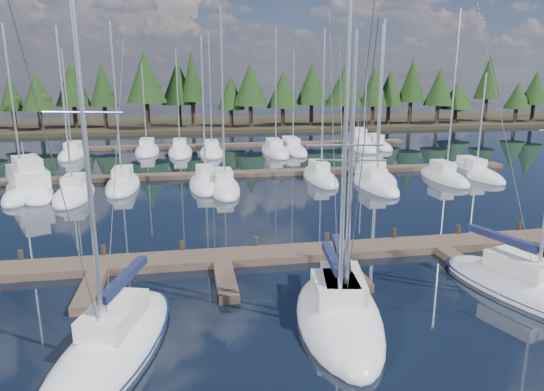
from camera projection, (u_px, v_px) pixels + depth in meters
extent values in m
plane|color=black|center=(287.00, 200.00, 37.76)|extent=(260.00, 260.00, 0.00)
cube|color=#2C2518|center=(225.00, 123.00, 95.04)|extent=(220.00, 30.00, 0.60)
cube|color=brown|center=(332.00, 251.00, 26.24)|extent=(44.00, 2.00, 0.40)
cube|color=brown|center=(90.00, 291.00, 21.36)|extent=(0.90, 4.00, 0.40)
cube|color=brown|center=(226.00, 281.00, 22.37)|extent=(0.90, 4.00, 0.40)
cube|color=brown|center=(350.00, 272.00, 23.38)|extent=(0.90, 4.00, 0.40)
cube|color=brown|center=(464.00, 264.00, 24.38)|extent=(0.90, 4.00, 0.40)
cylinder|color=#31261B|center=(21.00, 259.00, 24.45)|extent=(0.26, 0.26, 0.90)
cylinder|color=#31261B|center=(104.00, 254.00, 25.12)|extent=(0.26, 0.26, 0.90)
cylinder|color=#31261B|center=(182.00, 249.00, 25.79)|extent=(0.26, 0.26, 0.90)
cylinder|color=#31261B|center=(256.00, 245.00, 26.47)|extent=(0.26, 0.26, 0.90)
cylinder|color=#31261B|center=(327.00, 240.00, 27.14)|extent=(0.26, 0.26, 0.90)
cylinder|color=#31261B|center=(394.00, 236.00, 27.81)|extent=(0.26, 0.26, 0.90)
cylinder|color=#31261B|center=(458.00, 233.00, 28.48)|extent=(0.26, 0.26, 0.90)
cylinder|color=#31261B|center=(519.00, 229.00, 29.16)|extent=(0.26, 0.26, 0.90)
cube|color=brown|center=(266.00, 173.00, 47.27)|extent=(50.00, 1.80, 0.40)
cube|color=brown|center=(243.00, 145.00, 66.39)|extent=(46.00, 1.80, 0.40)
ellipsoid|color=silver|center=(111.00, 352.00, 16.72)|extent=(5.15, 9.39, 1.90)
cube|color=beige|center=(114.00, 314.00, 16.87)|extent=(2.26, 3.18, 0.70)
cylinder|color=silver|center=(85.00, 135.00, 14.47)|extent=(0.20, 0.20, 13.42)
cylinder|color=silver|center=(125.00, 282.00, 17.73)|extent=(1.21, 3.83, 0.12)
cube|color=#15193A|center=(124.00, 278.00, 17.69)|extent=(1.38, 3.72, 0.30)
cylinder|color=silver|center=(82.00, 112.00, 14.31)|extent=(2.42, 0.76, 0.07)
cylinder|color=#3F3F44|center=(50.00, 149.00, 12.64)|extent=(1.11, 3.74, 13.73)
cylinder|color=#3F3F44|center=(118.00, 131.00, 16.80)|extent=(1.35, 4.60, 13.73)
ellipsoid|color=#0D1B42|center=(111.00, 350.00, 16.71)|extent=(5.36, 9.77, 0.18)
ellipsoid|color=silver|center=(337.00, 321.00, 18.84)|extent=(3.85, 7.82, 1.90)
cube|color=beige|center=(336.00, 288.00, 18.92)|extent=(1.92, 2.58, 0.70)
cylinder|color=silver|center=(344.00, 161.00, 16.94)|extent=(0.18, 0.18, 11.06)
cylinder|color=silver|center=(332.00, 262.00, 19.61)|extent=(0.50, 3.30, 0.12)
cube|color=#15193A|center=(332.00, 258.00, 19.58)|extent=(0.71, 3.18, 0.30)
cylinder|color=silver|center=(345.00, 145.00, 16.81)|extent=(2.70, 0.38, 0.07)
cylinder|color=#3F3F44|center=(355.00, 174.00, 15.41)|extent=(0.40, 3.25, 11.36)
cylinder|color=#3F3F44|center=(334.00, 156.00, 18.91)|extent=(0.49, 4.00, 11.37)
ellipsoid|color=silver|center=(343.00, 314.00, 19.36)|extent=(4.53, 9.43, 1.90)
cube|color=beige|center=(343.00, 282.00, 19.51)|extent=(2.09, 3.14, 0.70)
cylinder|color=silver|center=(351.00, 174.00, 17.51)|extent=(0.19, 0.19, 9.95)
cylinder|color=silver|center=(340.00, 255.00, 20.38)|extent=(0.88, 3.93, 0.12)
cube|color=#15193A|center=(340.00, 251.00, 20.34)|extent=(1.07, 3.80, 0.30)
cylinder|color=silver|center=(351.00, 160.00, 17.39)|extent=(2.53, 0.56, 0.07)
cylinder|color=#3F3F44|center=(359.00, 190.00, 15.66)|extent=(0.78, 3.85, 10.26)
cylinder|color=#3F3F44|center=(342.00, 166.00, 19.88)|extent=(0.95, 4.74, 10.27)
ellipsoid|color=silver|center=(526.00, 293.00, 21.31)|extent=(5.12, 8.96, 1.90)
cube|color=beige|center=(520.00, 264.00, 21.39)|extent=(2.22, 3.05, 0.70)
cylinder|color=silver|center=(502.00, 241.00, 22.09)|extent=(1.25, 3.62, 0.12)
cube|color=#15193A|center=(502.00, 238.00, 22.05)|extent=(1.41, 3.53, 0.30)
cylinder|color=#3F3F44|center=(506.00, 141.00, 21.33)|extent=(1.40, 4.36, 11.90)
ellipsoid|color=#0D1B42|center=(526.00, 291.00, 21.29)|extent=(5.32, 9.32, 0.18)
ellipsoid|color=silver|center=(26.00, 194.00, 39.04)|extent=(2.60, 8.24, 1.90)
cube|color=beige|center=(26.00, 178.00, 39.14)|extent=(1.43, 2.64, 0.70)
cylinder|color=silver|center=(13.00, 107.00, 36.97)|extent=(0.16, 0.16, 12.16)
ellipsoid|color=silver|center=(74.00, 195.00, 38.55)|extent=(2.77, 8.17, 1.90)
cube|color=beige|center=(74.00, 180.00, 38.66)|extent=(1.52, 2.61, 0.70)
cylinder|color=silver|center=(64.00, 109.00, 36.52)|extent=(0.16, 0.16, 11.95)
ellipsoid|color=silver|center=(123.00, 186.00, 41.89)|extent=(2.76, 8.57, 1.90)
cube|color=beige|center=(123.00, 171.00, 42.01)|extent=(1.52, 2.74, 0.70)
cylinder|color=silver|center=(116.00, 102.00, 39.76)|extent=(0.16, 0.16, 12.63)
ellipsoid|color=silver|center=(206.00, 185.00, 42.42)|extent=(2.82, 8.40, 1.90)
cube|color=beige|center=(205.00, 170.00, 42.53)|extent=(1.55, 2.69, 0.70)
cylinder|color=silver|center=(203.00, 108.00, 40.41)|extent=(0.16, 0.16, 11.61)
ellipsoid|color=silver|center=(224.00, 189.00, 40.86)|extent=(2.52, 8.35, 1.90)
cube|color=beige|center=(224.00, 174.00, 40.97)|extent=(1.38, 2.67, 0.70)
cylinder|color=silver|center=(222.00, 96.00, 38.62)|extent=(0.16, 0.16, 13.62)
ellipsoid|color=silver|center=(320.00, 178.00, 44.98)|extent=(2.46, 8.57, 1.90)
cube|color=beige|center=(319.00, 165.00, 45.10)|extent=(1.35, 2.74, 0.70)
cylinder|color=silver|center=(323.00, 102.00, 42.88)|extent=(0.16, 0.16, 12.33)
ellipsoid|color=silver|center=(375.00, 185.00, 42.06)|extent=(2.69, 8.54, 1.90)
cube|color=beige|center=(374.00, 171.00, 42.17)|extent=(1.48, 2.73, 0.70)
cylinder|color=silver|center=(381.00, 101.00, 39.90)|extent=(0.16, 0.16, 12.81)
ellipsoid|color=silver|center=(374.00, 177.00, 45.67)|extent=(2.81, 8.57, 1.90)
cube|color=beige|center=(373.00, 163.00, 45.79)|extent=(1.55, 2.74, 0.70)
cylinder|color=silver|center=(380.00, 99.00, 43.52)|extent=(0.16, 0.16, 12.79)
ellipsoid|color=silver|center=(444.00, 178.00, 44.91)|extent=(2.43, 7.86, 1.90)
cube|color=beige|center=(443.00, 165.00, 45.00)|extent=(1.34, 2.51, 0.70)
cylinder|color=silver|center=(454.00, 92.00, 42.65)|extent=(0.16, 0.16, 13.97)
ellipsoid|color=silver|center=(473.00, 174.00, 46.91)|extent=(2.60, 9.43, 1.90)
cube|color=beige|center=(472.00, 161.00, 47.07)|extent=(1.43, 3.02, 0.70)
cylinder|color=silver|center=(482.00, 121.00, 45.21)|extent=(0.16, 0.16, 8.68)
ellipsoid|color=silver|center=(73.00, 155.00, 58.13)|extent=(2.89, 8.72, 1.90)
cube|color=beige|center=(73.00, 145.00, 58.25)|extent=(1.59, 2.79, 0.70)
cylinder|color=silver|center=(67.00, 100.00, 56.13)|extent=(0.16, 0.16, 11.41)
ellipsoid|color=silver|center=(147.00, 151.00, 60.92)|extent=(2.92, 9.42, 1.90)
cube|color=beige|center=(147.00, 141.00, 61.08)|extent=(1.61, 3.02, 0.70)
cylinder|color=silver|center=(144.00, 105.00, 59.07)|extent=(0.16, 0.16, 9.90)
ellipsoid|color=silver|center=(180.00, 152.00, 60.31)|extent=(2.89, 10.43, 1.90)
cube|color=beige|center=(180.00, 142.00, 60.52)|extent=(1.59, 3.34, 0.70)
cylinder|color=silver|center=(178.00, 98.00, 58.22)|extent=(0.16, 0.16, 11.56)
ellipsoid|color=silver|center=(212.00, 153.00, 59.43)|extent=(2.88, 8.03, 1.90)
cube|color=beige|center=(211.00, 143.00, 59.52)|extent=(1.58, 2.57, 0.70)
cylinder|color=silver|center=(210.00, 92.00, 57.25)|extent=(0.16, 0.16, 13.17)
ellipsoid|color=silver|center=(275.00, 152.00, 60.46)|extent=(2.90, 10.96, 1.90)
cube|color=beige|center=(274.00, 142.00, 60.70)|extent=(1.59, 3.51, 0.70)
cylinder|color=silver|center=(276.00, 88.00, 58.06)|extent=(0.16, 0.16, 13.91)
ellipsoid|color=silver|center=(292.00, 150.00, 62.12)|extent=(2.99, 11.41, 1.90)
cube|color=beige|center=(291.00, 140.00, 62.37)|extent=(1.64, 3.65, 0.70)
cylinder|color=silver|center=(293.00, 98.00, 59.99)|extent=(0.16, 0.16, 11.41)
ellipsoid|color=silver|center=(362.00, 149.00, 63.24)|extent=(2.99, 7.99, 1.90)
cube|color=beige|center=(361.00, 139.00, 63.34)|extent=(1.64, 2.56, 0.70)
cylinder|color=silver|center=(365.00, 102.00, 61.41)|extent=(0.16, 0.16, 10.36)
ellipsoid|color=silver|center=(376.00, 146.00, 65.69)|extent=(2.75, 9.50, 1.90)
cube|color=beige|center=(375.00, 137.00, 65.86)|extent=(1.51, 3.04, 0.70)
cylinder|color=silver|center=(379.00, 100.00, 63.77)|extent=(0.16, 0.16, 10.50)
ellipsoid|color=silver|center=(30.00, 192.00, 39.92)|extent=(7.23, 10.51, 2.01)
cube|color=silver|center=(28.00, 176.00, 39.60)|extent=(4.58, 6.06, 1.34)
cube|color=beige|center=(27.00, 163.00, 38.93)|extent=(3.14, 3.96, 1.00)
cylinder|color=silver|center=(23.00, 153.00, 39.97)|extent=(0.11, 0.11, 1.78)
ellipsoid|color=silver|center=(358.00, 146.00, 65.79)|extent=(4.45, 8.87, 1.70)
cube|color=silver|center=(359.00, 138.00, 65.52)|extent=(3.00, 4.99, 1.13)
cube|color=beige|center=(359.00, 131.00, 64.88)|extent=(2.11, 3.22, 0.85)
cylinder|color=silver|center=(358.00, 126.00, 65.98)|extent=(0.09, 0.09, 1.51)
cylinder|color=black|center=(14.00, 120.00, 82.19)|extent=(0.70, 0.70, 3.06)
cone|color=black|center=(11.00, 93.00, 81.11)|extent=(4.01, 4.01, 5.95)
ellipsoid|color=black|center=(15.00, 101.00, 81.52)|extent=(2.41, 2.41, 2.41)
cylinder|color=black|center=(40.00, 121.00, 79.97)|extent=(0.70, 0.70, 3.17)
cone|color=black|center=(37.00, 92.00, 78.85)|extent=(5.38, 5.38, 6.17)
ellipsoid|color=black|center=(41.00, 101.00, 79.27)|extent=(3.23, 3.23, 3.23)
cylinder|color=black|center=(75.00, 117.00, 83.71)|extent=(0.70, 0.70, 3.76)
cone|color=black|center=(72.00, 84.00, 82.38)|extent=(5.78, 5.78, 7.32)
ellipsoid|color=black|center=(76.00, 94.00, 82.86)|extent=(3.47, 3.47, 3.47)
cylinder|color=black|center=(105.00, 117.00, 83.78)|extent=(0.70, 0.70, 3.72)
cone|color=black|center=(103.00, 85.00, 82.46)|extent=(4.65, 4.65, 7.22)
ellipsoid|color=black|center=(106.00, 94.00, 82.95)|extent=(2.79, 2.79, 2.79)
cylinder|color=black|center=(148.00, 116.00, 81.41)|extent=(0.70, 0.70, 4.40)
cone|color=black|center=(145.00, 76.00, 79.85)|extent=(6.61, 6.61, 8.57)
ellipsoid|color=black|center=(149.00, 89.00, 80.41)|extent=(3.97, 3.97, 3.97)
cylinder|color=black|center=(180.00, 116.00, 85.78)|extent=(0.70, 0.70, 3.88)
cone|color=black|center=(178.00, 82.00, 84.41)|extent=(6.08, 6.08, 7.54)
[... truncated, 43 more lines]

